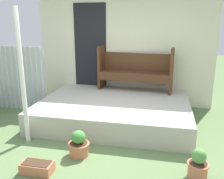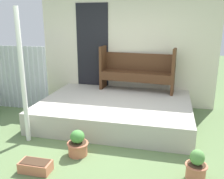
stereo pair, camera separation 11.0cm
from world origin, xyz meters
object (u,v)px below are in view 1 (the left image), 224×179
at_px(support_post, 22,78).
at_px(bench, 135,69).
at_px(flower_pot_left, 79,145).
at_px(flower_pot_middle, 198,165).
at_px(planter_box_rect, 37,167).

xyz_separation_m(support_post, bench, (1.61, 2.16, -0.19)).
height_order(bench, flower_pot_left, bench).
bearing_deg(flower_pot_left, support_post, 165.74).
bearing_deg(support_post, flower_pot_middle, -9.82).
distance_m(support_post, bench, 2.70).
xyz_separation_m(flower_pot_middle, planter_box_rect, (-2.17, -0.34, -0.11)).
distance_m(bench, flower_pot_left, 2.60).
distance_m(support_post, flower_pot_middle, 2.97).
xyz_separation_m(support_post, planter_box_rect, (0.61, -0.82, -1.05)).
height_order(support_post, flower_pot_left, support_post).
xyz_separation_m(support_post, flower_pot_left, (1.03, -0.26, -0.95)).
bearing_deg(flower_pot_middle, support_post, 170.18).
xyz_separation_m(bench, flower_pot_left, (-0.58, -2.42, -0.76)).
xyz_separation_m(support_post, flower_pot_middle, (2.78, -0.48, -0.95)).
bearing_deg(bench, flower_pot_left, -98.74).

